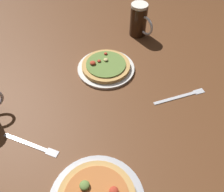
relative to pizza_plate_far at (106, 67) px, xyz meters
name	(u,v)px	position (x,y,z in m)	size (l,w,h in m)	color
ground_plane	(112,101)	(-0.08, -0.17, -0.03)	(2.40, 2.40, 0.03)	brown
pizza_plate_far	(106,67)	(0.00, 0.00, 0.00)	(0.27, 0.27, 0.05)	silver
beer_mug_amber	(139,20)	(0.30, 0.14, 0.07)	(0.09, 0.15, 0.17)	black
fork_left	(181,96)	(0.17, -0.32, -0.01)	(0.23, 0.08, 0.01)	silver
fork_spare	(32,145)	(-0.44, -0.19, -0.01)	(0.14, 0.20, 0.01)	silver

